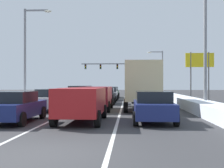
# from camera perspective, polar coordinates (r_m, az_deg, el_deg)

# --- Properties ---
(ground_plane) EXTENTS (133.11, 133.11, 0.00)m
(ground_plane) POSITION_cam_1_polar(r_m,az_deg,el_deg) (28.34, -1.31, -3.79)
(ground_plane) COLOR #333335
(lane_stripe_between_right_lane_and_center_lane) EXTENTS (0.14, 56.32, 0.01)m
(lane_stripe_between_right_lane_and_center_lane) POSITION_cam_1_polar(r_m,az_deg,el_deg) (33.36, 2.30, -3.21)
(lane_stripe_between_right_lane_and_center_lane) COLOR silver
(lane_stripe_between_right_lane_and_center_lane) RESTS_ON ground
(lane_stripe_between_center_lane_and_left_lane) EXTENTS (0.14, 56.32, 0.01)m
(lane_stripe_between_center_lane_and_left_lane) POSITION_cam_1_polar(r_m,az_deg,el_deg) (33.59, -3.52, -3.19)
(lane_stripe_between_center_lane_and_left_lane) COLOR silver
(lane_stripe_between_center_lane_and_left_lane) RESTS_ON ground
(snow_bank_right_shoulder) EXTENTS (1.58, 56.32, 0.75)m
(snow_bank_right_shoulder) POSITION_cam_1_polar(r_m,az_deg,el_deg) (33.68, 11.36, -2.55)
(snow_bank_right_shoulder) COLOR silver
(snow_bank_right_shoulder) RESTS_ON ground
(snow_bank_left_shoulder) EXTENTS (1.55, 56.32, 0.75)m
(snow_bank_left_shoulder) POSITION_cam_1_polar(r_m,az_deg,el_deg) (34.60, -12.28, -2.48)
(snow_bank_left_shoulder) COLOR silver
(snow_bank_left_shoulder) RESTS_ON ground
(sedan_navy_right_lane_nearest) EXTENTS (2.00, 4.50, 1.51)m
(sedan_navy_right_lane_nearest) POSITION_cam_1_polar(r_m,az_deg,el_deg) (14.61, 7.99, -4.33)
(sedan_navy_right_lane_nearest) COLOR navy
(sedan_navy_right_lane_nearest) RESTS_ON ground
(box_truck_right_lane_second) EXTENTS (2.53, 7.20, 3.36)m
(box_truck_right_lane_second) POSITION_cam_1_polar(r_m,az_deg,el_deg) (21.47, 5.75, 0.08)
(box_truck_right_lane_second) COLOR #B7BABF
(box_truck_right_lane_second) RESTS_ON ground
(sedan_gray_right_lane_third) EXTENTS (2.00, 4.50, 1.51)m
(sedan_gray_right_lane_third) POSITION_cam_1_polar(r_m,az_deg,el_deg) (29.61, 5.75, -2.14)
(sedan_gray_right_lane_third) COLOR slate
(sedan_gray_right_lane_third) RESTS_ON ground
(suv_charcoal_right_lane_fourth) EXTENTS (2.16, 4.90, 1.67)m
(suv_charcoal_right_lane_fourth) POSITION_cam_1_polar(r_m,az_deg,el_deg) (36.41, 4.88, -1.35)
(suv_charcoal_right_lane_fourth) COLOR #38383D
(suv_charcoal_right_lane_fourth) RESTS_ON ground
(sedan_tan_right_lane_fifth) EXTENTS (2.00, 4.50, 1.51)m
(sedan_tan_right_lane_fifth) POSITION_cam_1_polar(r_m,az_deg,el_deg) (42.73, 4.96, -1.49)
(sedan_tan_right_lane_fifth) COLOR #937F60
(sedan_tan_right_lane_fifth) RESTS_ON ground
(suv_red_center_lane_nearest) EXTENTS (2.16, 4.90, 1.67)m
(suv_red_center_lane_nearest) POSITION_cam_1_polar(r_m,az_deg,el_deg) (14.42, -5.90, -3.38)
(suv_red_center_lane_nearest) COLOR maroon
(suv_red_center_lane_nearest) RESTS_ON ground
(suv_maroon_center_lane_second) EXTENTS (2.16, 4.90, 1.67)m
(suv_maroon_center_lane_second) POSITION_cam_1_polar(r_m,az_deg,el_deg) (20.96, -3.04, -2.33)
(suv_maroon_center_lane_second) COLOR maroon
(suv_maroon_center_lane_second) RESTS_ON ground
(sedan_black_center_lane_third) EXTENTS (2.00, 4.50, 1.51)m
(sedan_black_center_lane_third) POSITION_cam_1_polar(r_m,az_deg,el_deg) (27.80, -1.37, -2.28)
(sedan_black_center_lane_third) COLOR black
(sedan_black_center_lane_third) RESTS_ON ground
(sedan_white_center_lane_fourth) EXTENTS (2.00, 4.50, 1.51)m
(sedan_white_center_lane_fourth) POSITION_cam_1_polar(r_m,az_deg,el_deg) (33.62, -0.54, -1.89)
(sedan_white_center_lane_fourth) COLOR silver
(sedan_white_center_lane_fourth) RESTS_ON ground
(sedan_green_center_lane_fifth) EXTENTS (2.00, 4.50, 1.51)m
(sedan_green_center_lane_fifth) POSITION_cam_1_polar(r_m,az_deg,el_deg) (39.87, -0.05, -1.60)
(sedan_green_center_lane_fifth) COLOR #1E5633
(sedan_green_center_lane_fifth) RESTS_ON ground
(sedan_navy_left_lane_nearest) EXTENTS (2.00, 4.50, 1.51)m
(sedan_navy_left_lane_nearest) POSITION_cam_1_polar(r_m,az_deg,el_deg) (15.06, -18.30, -4.20)
(sedan_navy_left_lane_nearest) COLOR navy
(sedan_navy_left_lane_nearest) RESTS_ON ground
(sedan_silver_left_lane_second) EXTENTS (2.00, 4.50, 1.51)m
(sedan_silver_left_lane_second) POSITION_cam_1_polar(r_m,az_deg,el_deg) (21.05, -11.69, -3.01)
(sedan_silver_left_lane_second) COLOR #B7BABF
(sedan_silver_left_lane_second) RESTS_ON ground
(sedan_gray_left_lane_third) EXTENTS (2.00, 4.50, 1.51)m
(sedan_gray_left_lane_third) POSITION_cam_1_polar(r_m,az_deg,el_deg) (27.58, -8.32, -2.30)
(sedan_gray_left_lane_third) COLOR slate
(sedan_gray_left_lane_third) RESTS_ON ground
(suv_charcoal_left_lane_fourth) EXTENTS (2.16, 4.90, 1.67)m
(suv_charcoal_left_lane_fourth) POSITION_cam_1_polar(r_m,az_deg,el_deg) (33.84, -6.13, -1.45)
(suv_charcoal_left_lane_fourth) COLOR #38383D
(suv_charcoal_left_lane_fourth) RESTS_ON ground
(sedan_tan_left_lane_fifth) EXTENTS (2.00, 4.50, 1.51)m
(sedan_tan_left_lane_fifth) POSITION_cam_1_polar(r_m,az_deg,el_deg) (39.82, -4.77, -1.60)
(sedan_tan_left_lane_fifth) COLOR #937F60
(sedan_tan_left_lane_fifth) RESTS_ON ground
(traffic_light_gantry) EXTENTS (14.00, 0.47, 6.20)m
(traffic_light_gantry) POSITION_cam_1_polar(r_m,az_deg,el_deg) (58.97, 2.32, 2.92)
(traffic_light_gantry) COLOR slate
(traffic_light_gantry) RESTS_ON ground
(street_lamp_right_near) EXTENTS (2.66, 0.36, 8.71)m
(street_lamp_right_near) POSITION_cam_1_polar(r_m,az_deg,el_deg) (21.35, 16.78, 8.90)
(street_lamp_right_near) COLOR gray
(street_lamp_right_near) RESTS_ON ground
(street_lamp_right_mid) EXTENTS (2.66, 0.36, 7.61)m
(street_lamp_right_mid) POSITION_cam_1_polar(r_m,az_deg,el_deg) (51.59, 9.35, 3.02)
(street_lamp_right_mid) COLOR gray
(street_lamp_right_mid) RESTS_ON ground
(street_lamp_left_mid) EXTENTS (2.66, 0.36, 8.93)m
(street_lamp_left_mid) POSITION_cam_1_polar(r_m,az_deg,el_deg) (28.80, -15.94, 6.82)
(street_lamp_left_mid) COLOR gray
(street_lamp_left_mid) RESTS_ON ground
(roadside_sign_right) EXTENTS (3.20, 0.16, 5.50)m
(roadside_sign_right) POSITION_cam_1_polar(r_m,az_deg,el_deg) (34.78, 16.68, 3.54)
(roadside_sign_right) COLOR #59595B
(roadside_sign_right) RESTS_ON ground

